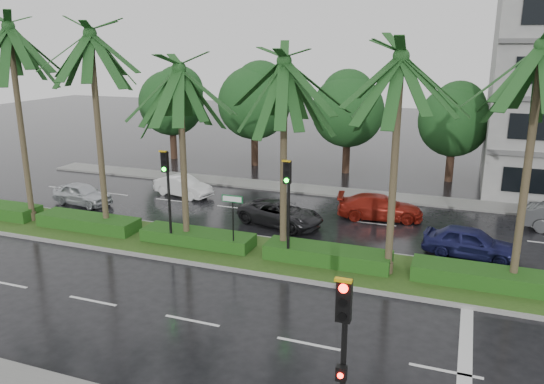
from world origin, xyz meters
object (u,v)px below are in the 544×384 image
at_px(street_sign, 233,210).
at_px(car_white, 183,186).
at_px(signal_near, 342,364).
at_px(car_red, 380,207).
at_px(car_silver, 82,194).
at_px(signal_median_left, 167,184).
at_px(car_blue, 471,242).
at_px(car_darkgrey, 281,213).

xyz_separation_m(street_sign, car_white, (-6.79, 7.62, -1.51)).
relative_size(signal_near, car_red, 0.99).
bearing_deg(car_red, car_silver, 92.32).
height_order(signal_median_left, street_sign, signal_median_left).
relative_size(street_sign, car_blue, 0.66).
distance_m(street_sign, car_darkgrey, 4.91).
xyz_separation_m(car_silver, car_blue, (20.79, -0.56, 0.05)).
bearing_deg(signal_near, car_darkgrey, 114.12).
height_order(signal_near, car_silver, signal_near).
xyz_separation_m(signal_near, street_sign, (-7.00, 9.87, -0.38)).
xyz_separation_m(signal_near, car_blue, (2.50, 13.39, -1.83)).
bearing_deg(car_red, car_darkgrey, 112.37).
xyz_separation_m(signal_near, car_red, (-2.00, 17.29, -1.87)).
distance_m(signal_median_left, car_darkgrey, 6.42).
distance_m(signal_near, car_white, 22.36).
xyz_separation_m(car_darkgrey, car_blue, (9.00, -1.13, 0.06)).
bearing_deg(street_sign, car_white, 131.69).
relative_size(signal_median_left, car_red, 0.99).
height_order(signal_near, car_darkgrey, signal_near).
xyz_separation_m(street_sign, car_darkgrey, (0.50, 4.65, -1.51)).
bearing_deg(signal_median_left, car_silver, 152.81).
height_order(car_darkgrey, car_red, car_red).
height_order(signal_near, street_sign, signal_near).
bearing_deg(car_white, car_red, -78.85).
distance_m(car_white, car_blue, 16.80).
bearing_deg(car_silver, car_blue, -84.70).
bearing_deg(signal_median_left, car_white, 115.90).
height_order(signal_near, car_blue, signal_near).
distance_m(car_silver, car_darkgrey, 11.80).
relative_size(street_sign, car_darkgrey, 0.59).
distance_m(signal_median_left, car_blue, 13.24).
distance_m(street_sign, car_red, 9.07).
height_order(street_sign, car_darkgrey, street_sign).
bearing_deg(car_darkgrey, car_blue, -82.18).
distance_m(car_darkgrey, car_red, 5.29).
bearing_deg(car_silver, car_darkgrey, -80.40).
relative_size(signal_near, car_white, 1.17).
bearing_deg(street_sign, car_silver, 160.14).
bearing_deg(car_silver, car_red, -71.57).
distance_m(signal_near, car_silver, 23.08).
bearing_deg(car_blue, street_sign, 117.80).
relative_size(signal_near, car_blue, 1.11).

